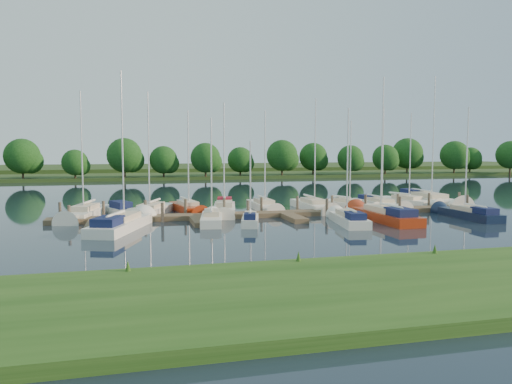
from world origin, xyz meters
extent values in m
plane|color=#17212E|center=(0.00, 0.00, 0.00)|extent=(260.00, 260.00, 0.00)
cube|color=#1F4513|center=(0.00, -16.00, 0.25)|extent=(90.00, 10.00, 0.50)
cube|color=brown|center=(0.00, 8.00, 0.20)|extent=(40.00, 2.00, 0.40)
cube|color=brown|center=(-16.00, 5.00, 0.20)|extent=(1.20, 4.00, 0.40)
cube|color=brown|center=(-8.00, 5.00, 0.20)|extent=(1.20, 4.00, 0.40)
cube|color=brown|center=(0.00, 5.00, 0.20)|extent=(1.20, 4.00, 0.40)
cube|color=brown|center=(8.00, 5.00, 0.20)|extent=(1.20, 4.00, 0.40)
cube|color=brown|center=(16.00, 5.00, 0.20)|extent=(1.20, 4.00, 0.40)
cylinder|color=#473D33|center=(-19.00, 9.30, 0.60)|extent=(0.24, 0.24, 2.00)
cylinder|color=#473D33|center=(-15.55, 9.30, 0.60)|extent=(0.24, 0.24, 2.00)
cylinder|color=#473D33|center=(-12.09, 9.30, 0.60)|extent=(0.24, 0.24, 2.00)
cylinder|color=#473D33|center=(-8.64, 9.30, 0.60)|extent=(0.24, 0.24, 2.00)
cylinder|color=#473D33|center=(-5.18, 9.30, 0.60)|extent=(0.24, 0.24, 2.00)
cylinder|color=#473D33|center=(-1.73, 9.30, 0.60)|extent=(0.24, 0.24, 2.00)
cylinder|color=#473D33|center=(1.73, 9.30, 0.60)|extent=(0.24, 0.24, 2.00)
cylinder|color=#473D33|center=(5.18, 9.30, 0.60)|extent=(0.24, 0.24, 2.00)
cylinder|color=#473D33|center=(8.64, 9.30, 0.60)|extent=(0.24, 0.24, 2.00)
cylinder|color=#473D33|center=(12.09, 9.30, 0.60)|extent=(0.24, 0.24, 2.00)
cylinder|color=#473D33|center=(15.55, 9.30, 0.60)|extent=(0.24, 0.24, 2.00)
cylinder|color=#473D33|center=(19.00, 9.30, 0.60)|extent=(0.24, 0.24, 2.00)
cylinder|color=#473D33|center=(-18.00, 6.70, 0.60)|extent=(0.24, 0.24, 2.00)
cylinder|color=#473D33|center=(-10.80, 6.70, 0.60)|extent=(0.24, 0.24, 2.00)
cylinder|color=#473D33|center=(-3.60, 6.70, 0.60)|extent=(0.24, 0.24, 2.00)
cylinder|color=#473D33|center=(3.60, 6.70, 0.60)|extent=(0.24, 0.24, 2.00)
cylinder|color=#473D33|center=(10.80, 6.70, 0.60)|extent=(0.24, 0.24, 2.00)
cylinder|color=#473D33|center=(18.00, 6.70, 0.60)|extent=(0.24, 0.24, 2.00)
cube|color=#243C17|center=(0.00, 75.00, 0.30)|extent=(180.00, 30.00, 0.60)
cube|color=#324C21|center=(0.00, 100.00, 0.70)|extent=(220.00, 40.00, 1.40)
cylinder|color=#38281C|center=(-32.04, 61.31, 1.03)|extent=(0.36, 0.36, 2.05)
sphere|color=#113B10|center=(-32.04, 61.31, 3.54)|extent=(4.79, 4.79, 4.79)
sphere|color=#113B10|center=(-31.02, 61.51, 2.85)|extent=(3.42, 3.42, 3.42)
cylinder|color=#38281C|center=(-24.40, 62.08, 1.20)|extent=(0.36, 0.36, 2.39)
sphere|color=#113B10|center=(-24.40, 62.08, 4.12)|extent=(5.58, 5.58, 5.58)
sphere|color=#113B10|center=(-23.20, 62.28, 3.32)|extent=(3.98, 3.98, 3.98)
cylinder|color=#38281C|center=(-16.14, 61.37, 1.03)|extent=(0.36, 0.36, 2.06)
sphere|color=#113B10|center=(-16.14, 61.37, 3.55)|extent=(4.81, 4.81, 4.81)
sphere|color=#113B10|center=(-15.11, 61.57, 2.86)|extent=(3.43, 3.43, 3.43)
cylinder|color=#38281C|center=(-7.41, 63.19, 1.26)|extent=(0.36, 0.36, 2.52)
sphere|color=#113B10|center=(-7.41, 63.19, 4.34)|extent=(5.88, 5.88, 5.88)
sphere|color=#113B10|center=(-6.15, 63.39, 3.50)|extent=(4.20, 4.20, 4.20)
cylinder|color=#38281C|center=(-0.34, 60.18, 1.44)|extent=(0.36, 0.36, 2.88)
sphere|color=#113B10|center=(-0.34, 60.18, 4.95)|extent=(6.71, 6.71, 6.71)
sphere|color=#113B10|center=(1.10, 60.38, 3.99)|extent=(4.79, 4.79, 4.79)
cylinder|color=#38281C|center=(7.68, 63.47, 1.32)|extent=(0.36, 0.36, 2.65)
sphere|color=#113B10|center=(7.68, 63.47, 4.56)|extent=(6.18, 6.18, 6.18)
sphere|color=#113B10|center=(9.00, 63.67, 3.68)|extent=(4.41, 4.41, 4.41)
cylinder|color=#38281C|center=(15.34, 61.19, 1.34)|extent=(0.36, 0.36, 2.68)
sphere|color=#113B10|center=(15.34, 61.19, 4.61)|extent=(6.25, 6.25, 6.25)
sphere|color=#113B10|center=(16.68, 61.39, 3.72)|extent=(4.47, 4.47, 4.47)
cylinder|color=#38281C|center=(22.53, 62.13, 1.27)|extent=(0.36, 0.36, 2.53)
sphere|color=#113B10|center=(22.53, 62.13, 4.36)|extent=(5.91, 5.91, 5.91)
sphere|color=#113B10|center=(23.80, 62.33, 3.52)|extent=(4.22, 4.22, 4.22)
cylinder|color=#38281C|center=(31.91, 60.90, 1.37)|extent=(0.36, 0.36, 2.75)
sphere|color=#113B10|center=(31.91, 60.90, 4.73)|extent=(6.41, 6.41, 6.41)
sphere|color=#113B10|center=(33.29, 61.10, 3.81)|extent=(4.58, 4.58, 4.58)
cylinder|color=#38281C|center=(38.87, 63.13, 1.28)|extent=(0.36, 0.36, 2.56)
sphere|color=#113B10|center=(38.87, 63.13, 4.41)|extent=(5.98, 5.98, 5.98)
sphere|color=#113B10|center=(40.15, 63.33, 3.56)|extent=(4.27, 4.27, 4.27)
cylinder|color=#38281C|center=(47.61, 62.26, 1.18)|extent=(0.36, 0.36, 2.36)
sphere|color=#113B10|center=(47.61, 62.26, 4.07)|extent=(5.51, 5.51, 5.51)
sphere|color=#113B10|center=(48.80, 62.46, 3.28)|extent=(3.94, 3.94, 3.94)
cylinder|color=#38281C|center=(53.89, 61.50, 1.23)|extent=(0.36, 0.36, 2.46)
sphere|color=#113B10|center=(53.89, 61.50, 4.23)|extent=(5.73, 5.73, 5.73)
sphere|color=#113B10|center=(55.12, 61.70, 3.41)|extent=(4.09, 4.09, 4.09)
cylinder|color=#38281C|center=(61.72, 61.70, 1.05)|extent=(0.36, 0.36, 2.09)
sphere|color=#113B10|center=(61.72, 61.70, 3.61)|extent=(4.89, 4.89, 4.89)
sphere|color=#113B10|center=(62.76, 61.90, 2.91)|extent=(3.49, 3.49, 3.49)
cylinder|color=#38281C|center=(71.14, 63.95, 1.43)|extent=(0.36, 0.36, 2.86)
sphere|color=#113B10|center=(71.14, 63.95, 4.93)|extent=(6.68, 6.68, 6.68)
sphere|color=#113B10|center=(72.58, 64.15, 3.98)|extent=(4.77, 4.77, 4.77)
cube|color=white|center=(-17.08, 11.35, 0.15)|extent=(3.81, 7.80, 1.14)
cone|color=white|center=(-17.97, 7.70, 0.15)|extent=(1.64, 2.81, 1.05)
cube|color=beige|center=(-17.17, 10.99, 0.88)|extent=(2.33, 3.66, 0.52)
cylinder|color=silver|center=(-17.26, 10.62, 5.80)|extent=(0.12, 0.12, 10.15)
cylinder|color=silver|center=(-16.91, 12.08, 1.30)|extent=(0.89, 3.31, 0.10)
cylinder|color=white|center=(-16.91, 12.08, 1.30)|extent=(0.90, 2.97, 0.20)
cube|color=white|center=(-14.18, 12.59, 0.15)|extent=(3.27, 4.85, 0.86)
cone|color=white|center=(-13.25, 10.47, 0.15)|extent=(1.26, 1.58, 0.76)
cube|color=#131B43|center=(-14.18, 12.59, 0.82)|extent=(2.15, 2.82, 0.78)
cube|color=white|center=(-11.39, 11.99, 0.15)|extent=(4.64, 7.96, 1.04)
cone|color=white|center=(-12.70, 8.38, 0.15)|extent=(1.93, 2.89, 1.08)
cube|color=beige|center=(-11.52, 11.63, 0.80)|extent=(2.70, 3.80, 0.47)
cylinder|color=silver|center=(-11.65, 11.27, 5.85)|extent=(0.12, 0.12, 10.37)
cylinder|color=silver|center=(-11.13, 12.72, 1.18)|extent=(1.27, 3.28, 0.10)
cylinder|color=white|center=(-11.13, 12.72, 1.18)|extent=(1.24, 2.96, 0.20)
cube|color=#97290E|center=(-8.09, 13.24, 0.15)|extent=(2.96, 6.77, 1.06)
cone|color=#97290E|center=(-7.52, 10.01, 0.15)|extent=(1.31, 2.42, 0.92)
cube|color=beige|center=(-8.04, 12.91, 0.82)|extent=(1.87, 3.14, 0.48)
cylinder|color=silver|center=(-7.98, 12.59, 5.09)|extent=(0.12, 0.12, 8.84)
cylinder|color=silver|center=(-8.21, 13.88, 1.20)|extent=(0.62, 2.92, 0.10)
cylinder|color=white|center=(-8.21, 13.88, 1.20)|extent=(0.66, 2.61, 0.20)
cube|color=white|center=(-4.82, 11.14, 0.15)|extent=(3.29, 7.24, 1.16)
cone|color=white|center=(-5.51, 7.71, 0.15)|extent=(1.44, 2.59, 0.98)
cube|color=beige|center=(-4.89, 10.80, 0.90)|extent=(2.06, 3.37, 0.53)
cube|color=maroon|center=(-4.44, 13.06, 1.00)|extent=(1.75, 2.32, 0.58)
cylinder|color=silver|center=(-4.96, 10.45, 5.46)|extent=(0.12, 0.12, 9.44)
cylinder|color=silver|center=(-4.69, 11.82, 1.32)|extent=(0.71, 3.10, 0.10)
cylinder|color=white|center=(-4.69, 11.82, 1.32)|extent=(0.74, 2.78, 0.20)
cube|color=white|center=(-0.52, 13.23, 0.15)|extent=(1.90, 6.68, 1.03)
cone|color=white|center=(-0.51, 9.89, 0.15)|extent=(0.94, 2.34, 0.93)
cube|color=beige|center=(-0.52, 12.89, 0.80)|extent=(1.41, 3.01, 0.47)
cylinder|color=silver|center=(-0.52, 12.56, 5.16)|extent=(0.12, 0.12, 9.00)
cylinder|color=silver|center=(-0.52, 13.89, 1.17)|extent=(0.11, 3.00, 0.10)
cylinder|color=white|center=(-0.52, 13.89, 1.17)|extent=(0.21, 2.67, 0.20)
cube|color=white|center=(4.16, 11.98, 0.15)|extent=(2.12, 7.50, 1.11)
cone|color=white|center=(4.17, 8.23, 0.15)|extent=(1.06, 2.63, 1.05)
cube|color=beige|center=(4.16, 11.61, 0.86)|extent=(1.58, 3.38, 0.50)
cylinder|color=silver|center=(4.16, 11.23, 5.76)|extent=(0.12, 0.12, 10.12)
cylinder|color=silver|center=(4.15, 12.73, 1.26)|extent=(0.11, 3.37, 0.10)
cylinder|color=white|center=(4.15, 12.73, 1.26)|extent=(0.21, 3.00, 0.20)
cube|color=white|center=(7.84, 12.16, 0.15)|extent=(3.80, 6.22, 0.97)
cone|color=white|center=(8.96, 9.36, 0.15)|extent=(1.56, 2.27, 0.84)
cube|color=beige|center=(7.95, 11.88, 0.75)|extent=(2.18, 2.99, 0.44)
cylinder|color=silver|center=(8.07, 11.60, 4.69)|extent=(0.12, 0.12, 8.13)
cylinder|color=silver|center=(7.62, 12.71, 1.11)|extent=(1.10, 2.55, 0.10)
cylinder|color=white|center=(7.62, 12.71, 1.11)|extent=(1.08, 2.31, 0.20)
cube|color=white|center=(11.52, 12.20, 0.15)|extent=(2.38, 7.20, 0.95)
cone|color=white|center=(11.71, 8.65, 0.15)|extent=(1.13, 2.54, 0.99)
cube|color=beige|center=(11.54, 11.84, 0.73)|extent=(1.66, 3.27, 0.43)
cube|color=#131B43|center=(11.41, 14.18, 0.82)|extent=(1.51, 2.20, 0.47)
cylinder|color=silver|center=(11.56, 11.49, 5.40)|extent=(0.12, 0.12, 9.59)
cylinder|color=silver|center=(11.48, 12.90, 1.08)|extent=(0.27, 3.20, 0.10)
cylinder|color=white|center=(11.48, 12.90, 1.08)|extent=(0.36, 2.85, 0.20)
cube|color=white|center=(15.14, 13.26, 0.15)|extent=(3.84, 6.97, 1.04)
cone|color=white|center=(16.17, 10.06, 0.15)|extent=(1.61, 2.53, 0.94)
cube|color=beige|center=(15.24, 12.94, 0.80)|extent=(2.27, 3.31, 0.47)
cylinder|color=silver|center=(15.35, 12.62, 5.20)|extent=(0.12, 0.12, 9.07)
cylinder|color=silver|center=(14.94, 13.90, 1.18)|extent=(1.02, 2.91, 0.10)
cylinder|color=white|center=(14.94, 13.90, 1.18)|extent=(1.01, 2.62, 0.20)
cube|color=white|center=(18.26, 13.88, 0.15)|extent=(2.83, 9.57, 1.21)
cone|color=white|center=(18.18, 9.12, 0.15)|extent=(1.39, 3.36, 1.33)
cube|color=beige|center=(18.26, 13.41, 0.94)|extent=(2.07, 4.32, 0.55)
cube|color=#131B43|center=(18.31, 16.55, 1.05)|extent=(1.92, 2.89, 0.61)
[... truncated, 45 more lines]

